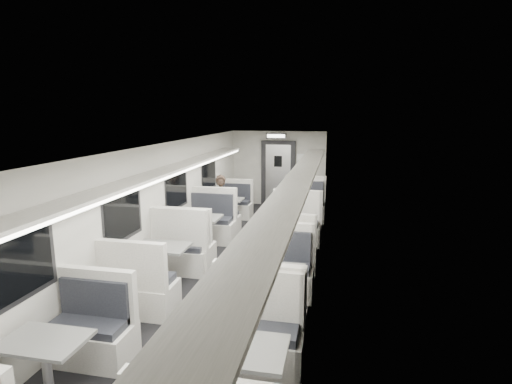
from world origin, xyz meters
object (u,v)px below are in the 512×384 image
at_px(booth_left_c, 162,267).
at_px(booth_right_b, 293,237).
at_px(vestibule_door, 278,174).
at_px(booth_right_d, 238,383).
at_px(booth_right_c, 272,294).
at_px(booth_left_a, 227,211).
at_px(passenger, 221,206).
at_px(booth_left_b, 198,235).
at_px(booth_left_d, 47,370).
at_px(booth_right_a, 302,213).
at_px(exit_sign, 276,136).

distance_m(booth_left_c, booth_right_b, 2.89).
distance_m(booth_right_b, vestibule_door, 4.69).
xyz_separation_m(booth_left_c, booth_right_d, (2.00, -2.65, 0.01)).
distance_m(booth_right_c, vestibule_door, 7.36).
distance_m(booth_left_a, passenger, 1.06).
relative_size(passenger, vestibule_door, 0.72).
height_order(booth_left_c, booth_right_d, booth_right_d).
bearing_deg(booth_left_c, booth_left_b, 90.00).
distance_m(booth_left_a, booth_left_c, 4.11).
relative_size(booth_left_b, booth_right_b, 1.07).
bearing_deg(booth_left_d, booth_right_a, 73.77).
bearing_deg(passenger, booth_right_d, -75.19).
bearing_deg(booth_right_a, passenger, -153.25).
relative_size(booth_left_b, booth_left_d, 1.14).
relative_size(booth_left_c, booth_right_c, 1.00).
height_order(booth_left_c, vestibule_door, vestibule_door).
height_order(booth_left_a, booth_left_c, booth_left_c).
height_order(booth_left_d, booth_right_d, booth_right_d).
bearing_deg(booth_right_c, booth_right_d, -90.00).
bearing_deg(booth_left_b, booth_left_a, 90.00).
relative_size(booth_left_b, booth_right_a, 1.01).
xyz_separation_m(booth_left_d, passenger, (0.12, 5.93, 0.38)).
distance_m(booth_left_d, exit_sign, 9.19).
height_order(booth_right_a, passenger, passenger).
bearing_deg(booth_right_b, booth_right_c, -90.00).
height_order(booth_right_d, vestibule_door, vestibule_door).
bearing_deg(booth_left_b, passenger, 84.75).
xyz_separation_m(booth_left_b, booth_right_b, (2.00, 0.30, -0.03)).
height_order(booth_right_b, passenger, passenger).
bearing_deg(booth_left_d, booth_right_d, 4.21).
relative_size(booth_left_a, booth_left_d, 0.99).
distance_m(booth_left_b, booth_right_b, 2.02).
bearing_deg(booth_left_c, booth_left_d, -90.00).
distance_m(booth_left_c, booth_right_d, 3.32).
bearing_deg(passenger, booth_right_b, -32.21).
relative_size(booth_left_b, passenger, 1.56).
bearing_deg(booth_right_a, vestibule_door, 111.42).
distance_m(passenger, exit_sign, 3.48).
height_order(booth_left_c, booth_right_a, booth_right_a).
xyz_separation_m(booth_left_b, vestibule_door, (1.00, 4.83, 0.62)).
distance_m(booth_right_b, passenger, 2.18).
bearing_deg(booth_left_a, vestibule_door, 68.36).
xyz_separation_m(booth_right_a, passenger, (-1.88, -0.95, 0.34)).
relative_size(booth_left_d, booth_right_a, 0.89).
relative_size(booth_left_d, exit_sign, 3.33).
bearing_deg(booth_left_b, booth_right_d, -65.75).
distance_m(booth_left_c, booth_right_a, 4.54).
bearing_deg(booth_right_a, booth_left_b, -131.18).
height_order(passenger, vestibule_door, vestibule_door).
relative_size(vestibule_door, exit_sign, 3.39).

